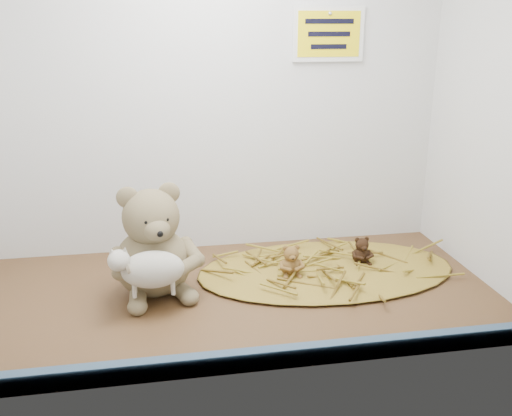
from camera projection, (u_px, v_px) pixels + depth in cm
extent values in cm
cube|color=#4A3219|center=(228.00, 295.00, 126.93)|extent=(120.00, 60.00, 0.40)
cube|color=silver|center=(209.00, 77.00, 140.98)|extent=(120.00, 0.40, 90.00)
cube|color=silver|center=(500.00, 85.00, 122.81)|extent=(0.40, 60.00, 90.00)
cube|color=#3C5C73|center=(248.00, 360.00, 99.42)|extent=(119.28, 2.20, 3.60)
ellipsoid|color=brown|center=(326.00, 269.00, 138.51)|extent=(63.00, 36.58, 1.22)
cube|color=yellow|center=(328.00, 34.00, 142.25)|extent=(16.00, 1.20, 11.00)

